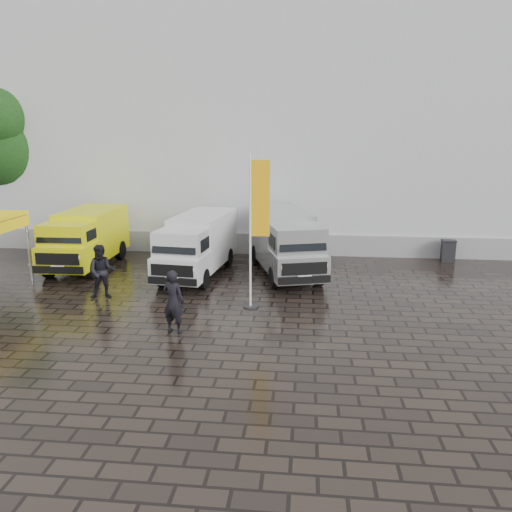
{
  "coord_description": "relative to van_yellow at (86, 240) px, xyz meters",
  "views": [
    {
      "loc": [
        2.06,
        -15.39,
        5.68
      ],
      "look_at": [
        0.23,
        2.2,
        1.31
      ],
      "focal_mm": 35.0,
      "sensor_mm": 36.0,
      "label": 1
    }
  ],
  "objects": [
    {
      "name": "ground",
      "position": [
        7.39,
        -4.73,
        -1.21
      ],
      "size": [
        120.0,
        120.0,
        0.0
      ],
      "primitive_type": "plane",
      "color": "black",
      "rests_on": "ground"
    },
    {
      "name": "exhibition_hall",
      "position": [
        9.39,
        11.27,
        4.79
      ],
      "size": [
        44.0,
        16.0,
        12.0
      ],
      "primitive_type": "cube",
      "color": "silver",
      "rests_on": "ground"
    },
    {
      "name": "hall_plinth",
      "position": [
        9.39,
        3.22,
        -0.71
      ],
      "size": [
        44.0,
        0.15,
        1.0
      ],
      "primitive_type": "cube",
      "color": "gray",
      "rests_on": "ground"
    },
    {
      "name": "van_yellow",
      "position": [
        0.0,
        0.0,
        0.0
      ],
      "size": [
        2.09,
        5.27,
        2.42
      ],
      "primitive_type": null,
      "rotation": [
        0.0,
        0.0,
        0.01
      ],
      "color": "#D4D80B",
      "rests_on": "ground"
    },
    {
      "name": "van_white",
      "position": [
        5.04,
        -0.71,
        -0.0
      ],
      "size": [
        2.46,
        5.74,
        2.42
      ],
      "primitive_type": null,
      "rotation": [
        0.0,
        0.0,
        -0.11
      ],
      "color": "silver",
      "rests_on": "ground"
    },
    {
      "name": "van_silver",
      "position": [
        8.57,
        -0.11,
        0.06
      ],
      "size": [
        3.54,
        6.19,
        2.55
      ],
      "primitive_type": null,
      "rotation": [
        0.0,
        0.0,
        0.29
      ],
      "color": "#ADB0B2",
      "rests_on": "ground"
    },
    {
      "name": "flagpole",
      "position": [
        7.81,
        -4.36,
        1.63
      ],
      "size": [
        0.88,
        0.5,
        5.07
      ],
      "color": "black",
      "rests_on": "ground"
    },
    {
      "name": "tree",
      "position": [
        -5.9,
        4.8,
        4.0
      ],
      "size": [
        4.52,
        4.52,
        8.12
      ],
      "color": "black",
      "rests_on": "ground"
    },
    {
      "name": "wheelie_bin",
      "position": [
        15.84,
        2.62,
        -0.71
      ],
      "size": [
        0.66,
        0.66,
        1.01
      ],
      "primitive_type": "cube",
      "rotation": [
        0.0,
        0.0,
        -0.1
      ],
      "color": "black",
      "rests_on": "ground"
    },
    {
      "name": "person_front",
      "position": [
        5.66,
        -6.74,
        -0.27
      ],
      "size": [
        0.79,
        0.62,
        1.88
      ],
      "primitive_type": "imported",
      "rotation": [
        0.0,
        0.0,
        2.86
      ],
      "color": "black",
      "rests_on": "ground"
    },
    {
      "name": "person_tent",
      "position": [
        2.34,
        -3.93,
        -0.25
      ],
      "size": [
        1.1,
        0.96,
        1.92
      ],
      "primitive_type": "imported",
      "rotation": [
        0.0,
        0.0,
        0.29
      ],
      "color": "black",
      "rests_on": "ground"
    }
  ]
}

